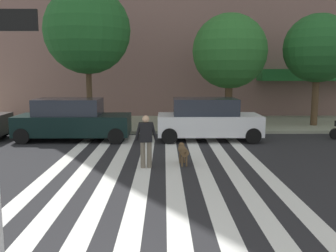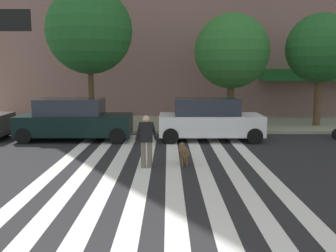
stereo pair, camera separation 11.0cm
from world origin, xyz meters
name	(u,v)px [view 2 (the right image)]	position (x,y,z in m)	size (l,w,h in m)	color
ground_plane	(132,172)	(0.00, 6.66, 0.00)	(160.00, 160.00, 0.00)	#232326
sidewalk_far	(149,124)	(0.00, 16.31, 0.07)	(80.00, 6.00, 0.15)	gray
crosswalk_stripes	(158,172)	(0.79, 6.66, 0.00)	(6.75, 12.71, 0.01)	silver
parked_car_behind_first	(74,120)	(-3.00, 11.84, 0.88)	(4.83, 2.00, 1.80)	black
parked_car_third_in_line	(209,119)	(2.87, 11.84, 0.90)	(4.42, 2.04, 1.81)	white
street_tree_nearest	(89,31)	(-2.75, 14.39, 4.91)	(4.20, 4.20, 6.88)	#4C3823
street_tree_middle	(232,51)	(4.38, 15.36, 3.98)	(3.86, 3.86, 5.78)	#4C3823
street_tree_further	(320,48)	(8.89, 15.16, 4.12)	(3.51, 3.51, 5.75)	#4C3823
pedestrian_dog_walker	(146,138)	(0.41, 7.16, 0.93)	(0.71, 0.28, 1.64)	#6B6051
dog_on_leash	(183,151)	(1.58, 7.58, 0.44)	(0.32, 1.06, 0.65)	brown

